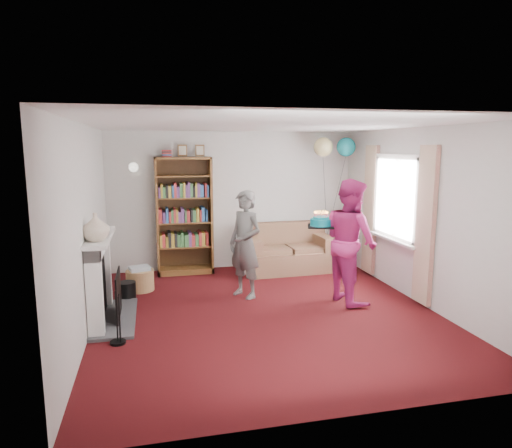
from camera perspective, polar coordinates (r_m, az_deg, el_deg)
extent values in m
plane|color=black|center=(6.31, 1.31, -11.01)|extent=(5.00, 5.00, 0.00)
cube|color=silver|center=(8.42, -2.85, 2.97)|extent=(4.50, 0.02, 2.50)
cube|color=silver|center=(5.86, -20.60, -0.55)|extent=(0.02, 5.00, 2.50)
cube|color=silver|center=(6.89, 19.89, 0.93)|extent=(0.02, 5.00, 2.50)
cube|color=white|center=(5.91, 1.40, 12.35)|extent=(4.50, 5.00, 0.01)
cube|color=#3F3F42|center=(6.34, -17.32, -11.15)|extent=(0.55, 1.40, 0.04)
cube|color=white|center=(5.68, -19.52, -8.30)|extent=(0.18, 0.14, 1.06)
cube|color=white|center=(6.73, -18.47, -5.46)|extent=(0.18, 0.14, 1.06)
cube|color=white|center=(6.09, -19.19, -2.51)|extent=(0.18, 1.24, 0.16)
cube|color=white|center=(6.07, -18.96, -1.58)|extent=(0.28, 1.35, 0.05)
cube|color=black|center=(6.22, -19.11, -7.21)|extent=(0.10, 0.80, 0.86)
cube|color=black|center=(6.24, -16.82, -8.47)|extent=(0.02, 0.70, 0.60)
cylinder|color=black|center=(5.50, -17.03, -11.05)|extent=(0.18, 0.18, 0.64)
cylinder|color=black|center=(7.05, -15.82, -8.01)|extent=(0.26, 0.26, 0.26)
cube|color=white|center=(7.31, 17.38, 8.03)|extent=(0.08, 1.30, 0.08)
cube|color=white|center=(7.44, 16.90, -1.63)|extent=(0.08, 1.30, 0.08)
cube|color=white|center=(7.36, 17.34, 3.16)|extent=(0.01, 1.15, 1.20)
cube|color=white|center=(7.43, 16.69, -1.87)|extent=(0.14, 1.32, 0.04)
cube|color=#C3B893|center=(6.69, 20.42, -0.21)|extent=(0.07, 0.38, 2.20)
cube|color=#C3B893|center=(8.10, 14.09, 1.71)|extent=(0.07, 0.38, 2.20)
cylinder|color=gold|center=(8.19, -15.06, 7.03)|extent=(0.04, 0.12, 0.04)
sphere|color=white|center=(8.10, -15.07, 6.87)|extent=(0.16, 0.16, 0.16)
cube|color=#472B14|center=(8.29, -9.05, 1.20)|extent=(0.97, 0.04, 2.05)
cube|color=brown|center=(8.08, -12.25, 0.88)|extent=(0.04, 0.42, 2.05)
cube|color=brown|center=(8.14, -5.68, 1.12)|extent=(0.04, 0.42, 2.05)
cube|color=brown|center=(8.01, -9.14, 8.13)|extent=(0.97, 0.42, 0.04)
cube|color=brown|center=(8.30, -8.78, -5.67)|extent=(0.97, 0.42, 0.10)
cube|color=brown|center=(8.20, -8.86, -2.73)|extent=(0.89, 0.38, 0.03)
cube|color=brown|center=(8.12, -8.94, 0.25)|extent=(0.89, 0.38, 0.02)
cube|color=brown|center=(8.06, -9.01, 3.28)|extent=(0.89, 0.38, 0.02)
cube|color=brown|center=(8.03, -9.09, 5.96)|extent=(0.89, 0.38, 0.02)
cube|color=maroon|center=(7.98, -11.11, 8.64)|extent=(0.16, 0.22, 0.12)
cube|color=brown|center=(8.06, -9.19, 9.06)|extent=(0.16, 0.02, 0.20)
cube|color=brown|center=(8.09, -7.03, 9.12)|extent=(0.16, 0.02, 0.20)
cube|color=brown|center=(8.33, 3.94, -4.55)|extent=(1.59, 0.84, 0.37)
cube|color=brown|center=(8.54, 3.38, -1.94)|extent=(1.59, 0.24, 0.66)
cube|color=brown|center=(8.12, -0.63, -3.54)|extent=(0.24, 0.79, 0.52)
cube|color=brown|center=(8.50, 8.33, -3.04)|extent=(0.24, 0.79, 0.52)
cube|color=brown|center=(8.11, 1.71, -3.36)|extent=(0.67, 0.54, 0.12)
cube|color=brown|center=(8.31, 6.47, -3.09)|extent=(0.67, 0.54, 0.12)
cylinder|color=olive|center=(7.41, -14.28, -6.83)|extent=(0.43, 0.43, 0.32)
cube|color=beige|center=(7.36, -14.34, -5.40)|extent=(0.30, 0.24, 0.06)
imported|color=black|center=(6.75, -1.36, -2.54)|extent=(0.64, 0.70, 1.60)
imported|color=#AC2265|center=(6.68, 11.72, -2.07)|extent=(0.79, 0.95, 1.78)
cube|color=black|center=(6.66, 8.10, -0.29)|extent=(0.37, 0.37, 0.02)
cylinder|color=#0B7380|center=(6.65, 8.11, 0.22)|extent=(0.31, 0.31, 0.10)
cylinder|color=#0B7380|center=(6.64, 8.12, 0.73)|extent=(0.22, 0.22, 0.04)
cylinder|color=#DF6389|center=(6.66, 8.87, 1.05)|extent=(0.01, 0.01, 0.09)
sphere|color=orange|center=(6.66, 8.88, 1.48)|extent=(0.02, 0.02, 0.02)
cylinder|color=#DF6389|center=(6.70, 8.67, 1.10)|extent=(0.01, 0.01, 0.09)
sphere|color=orange|center=(6.69, 8.68, 1.53)|extent=(0.02, 0.02, 0.02)
cylinder|color=#DF6389|center=(6.72, 8.37, 1.14)|extent=(0.01, 0.01, 0.09)
sphere|color=orange|center=(6.71, 8.38, 1.56)|extent=(0.02, 0.02, 0.02)
cylinder|color=#DF6389|center=(6.72, 8.02, 1.15)|extent=(0.01, 0.01, 0.09)
sphere|color=orange|center=(6.71, 8.03, 1.57)|extent=(0.02, 0.02, 0.02)
cylinder|color=#DF6389|center=(6.71, 7.69, 1.14)|extent=(0.01, 0.01, 0.09)
sphere|color=orange|center=(6.70, 7.70, 1.56)|extent=(0.02, 0.02, 0.02)
cylinder|color=#DF6389|center=(6.68, 7.44, 1.11)|extent=(0.01, 0.01, 0.09)
sphere|color=orange|center=(6.67, 7.45, 1.53)|extent=(0.02, 0.02, 0.02)
cylinder|color=#DF6389|center=(6.64, 7.33, 1.06)|extent=(0.01, 0.01, 0.09)
sphere|color=orange|center=(6.63, 7.34, 1.49)|extent=(0.02, 0.02, 0.02)
cylinder|color=#DF6389|center=(6.60, 7.38, 1.01)|extent=(0.01, 0.01, 0.09)
sphere|color=orange|center=(6.59, 7.39, 1.43)|extent=(0.02, 0.02, 0.02)
cylinder|color=#DF6389|center=(6.56, 7.57, 0.96)|extent=(0.01, 0.01, 0.09)
sphere|color=orange|center=(6.56, 7.58, 1.39)|extent=(0.02, 0.02, 0.02)
cylinder|color=#DF6389|center=(6.54, 7.88, 0.92)|extent=(0.01, 0.01, 0.09)
sphere|color=orange|center=(6.54, 7.89, 1.36)|extent=(0.02, 0.02, 0.02)
cylinder|color=#DF6389|center=(6.54, 8.24, 0.91)|extent=(0.01, 0.01, 0.09)
sphere|color=orange|center=(6.53, 8.25, 1.34)|extent=(0.02, 0.02, 0.02)
cylinder|color=#DF6389|center=(6.56, 8.58, 0.92)|extent=(0.01, 0.01, 0.09)
sphere|color=orange|center=(6.55, 8.59, 1.35)|extent=(0.02, 0.02, 0.02)
cylinder|color=#DF6389|center=(6.59, 8.82, 0.95)|extent=(0.01, 0.01, 0.09)
sphere|color=orange|center=(6.58, 8.83, 1.38)|extent=(0.02, 0.02, 0.02)
cylinder|color=#DF6389|center=(6.62, 8.92, 1.00)|extent=(0.01, 0.01, 0.09)
sphere|color=orange|center=(6.62, 8.94, 1.43)|extent=(0.02, 0.02, 0.02)
sphere|color=#3F3F3F|center=(8.26, 8.88, -1.42)|extent=(0.02, 0.02, 0.02)
sphere|color=teal|center=(8.52, 11.19, 9.42)|extent=(0.34, 0.34, 0.34)
sphere|color=#DBCF86|center=(8.35, 8.40, 9.50)|extent=(0.34, 0.34, 0.34)
imported|color=beige|center=(5.69, -19.42, -0.35)|extent=(0.36, 0.36, 0.33)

